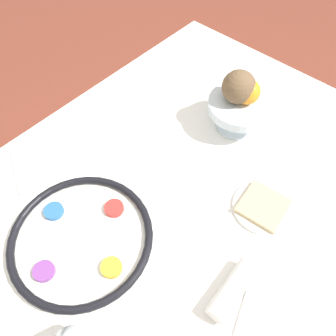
% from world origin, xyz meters
% --- Properties ---
extents(ground_plane, '(8.00, 8.00, 0.00)m').
position_xyz_m(ground_plane, '(0.00, 0.00, 0.00)').
color(ground_plane, brown).
extents(dining_table, '(1.50, 1.05, 0.74)m').
position_xyz_m(dining_table, '(0.00, 0.00, 0.37)').
color(dining_table, white).
rests_on(dining_table, ground_plane).
extents(seder_plate, '(0.36, 0.36, 0.03)m').
position_xyz_m(seder_plate, '(-0.21, 0.10, 0.76)').
color(seder_plate, white).
rests_on(seder_plate, dining_table).
extents(fruit_stand, '(0.19, 0.19, 0.10)m').
position_xyz_m(fruit_stand, '(0.37, 0.04, 0.82)').
color(fruit_stand, silver).
rests_on(fruit_stand, dining_table).
extents(orange_fruit, '(0.07, 0.07, 0.07)m').
position_xyz_m(orange_fruit, '(0.38, 0.04, 0.88)').
color(orange_fruit, orange).
rests_on(orange_fruit, fruit_stand).
extents(coconut, '(0.10, 0.10, 0.10)m').
position_xyz_m(coconut, '(0.37, 0.06, 0.89)').
color(coconut, brown).
rests_on(coconut, fruit_stand).
extents(bread_plate, '(0.16, 0.16, 0.02)m').
position_xyz_m(bread_plate, '(0.17, -0.18, 0.75)').
color(bread_plate, silver).
rests_on(bread_plate, dining_table).
extents(napkin_roll, '(0.15, 0.06, 0.05)m').
position_xyz_m(napkin_roll, '(-0.07, -0.25, 0.77)').
color(napkin_roll, white).
rests_on(napkin_roll, dining_table).
extents(fork_left, '(0.10, 0.18, 0.01)m').
position_xyz_m(fork_left, '(-0.20, 0.40, 0.75)').
color(fork_left, silver).
rests_on(fork_left, dining_table).
extents(fork_right, '(0.10, 0.18, 0.01)m').
position_xyz_m(fork_right, '(-0.17, 0.40, 0.75)').
color(fork_right, silver).
rests_on(fork_right, dining_table).
extents(spoon, '(0.17, 0.07, 0.01)m').
position_xyz_m(spoon, '(-0.06, -0.29, 0.75)').
color(spoon, silver).
rests_on(spoon, dining_table).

